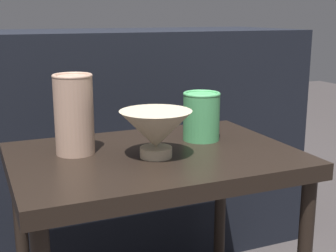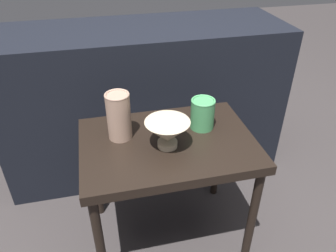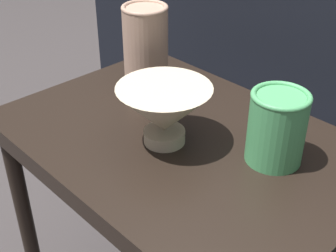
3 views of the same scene
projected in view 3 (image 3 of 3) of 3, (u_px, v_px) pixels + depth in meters
table at (181, 164)px, 0.92m from camera, size 0.69×0.49×0.55m
couch_backdrop at (333, 95)px, 1.31m from camera, size 1.52×0.50×0.83m
bowl at (164, 111)px, 0.84m from camera, size 0.17×0.17×0.11m
vase_textured_left at (146, 50)px, 0.98m from camera, size 0.10×0.10×0.19m
vase_colorful_right at (277, 126)px, 0.79m from camera, size 0.10×0.10×0.13m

